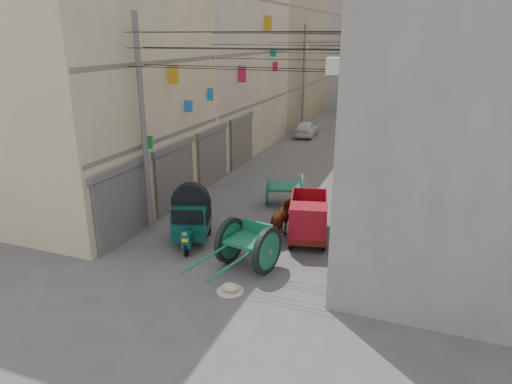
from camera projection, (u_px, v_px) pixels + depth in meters
The scene contains 18 objects.
ground at pixel (141, 340), 11.36m from camera, with size 140.00×140.00×0.00m, color #48474A.
building_row_left at pixel (276, 44), 42.11m from camera, with size 8.00×62.00×14.00m.
building_row_right at pixel (464, 45), 36.71m from camera, with size 8.00×62.00×14.00m.
end_cap_building at pixel (395, 41), 67.56m from camera, with size 22.00×10.00×13.00m, color gray.
shutters_left at pixel (196, 164), 21.37m from camera, with size 0.18×14.40×2.88m.
signboards at pixel (331, 97), 29.38m from camera, with size 8.22×40.52×5.67m.
ac_units at pixel (359, 27), 14.49m from camera, with size 0.70×6.55×3.35m.
utility_poles at pixel (314, 97), 25.08m from camera, with size 7.40×22.20×8.00m.
overhead_cables at pixel (303, 45), 21.89m from camera, with size 7.40×22.52×1.12m.
auto_rickshaw at pixel (191, 216), 16.55m from camera, with size 1.88×2.50×1.70m.
tonga_cart at pixel (248, 245), 14.70m from camera, with size 1.96×3.61×1.55m.
mini_truck at pixel (308, 222), 16.55m from camera, with size 1.94×3.16×1.66m.
second_cart at pixel (284, 189), 20.23m from camera, with size 1.96×1.84×1.42m.
feed_sack at pixel (230, 287), 13.50m from camera, with size 0.51×0.41×0.25m, color beige.
horse at pixel (284, 221), 16.80m from camera, with size 0.78×1.72×1.45m, color #5C2316.
distant_car_white at pixel (307, 128), 34.28m from camera, with size 1.37×3.41×1.16m, color white.
distant_car_grey at pixel (376, 125), 35.35m from camera, with size 1.33×3.82×1.26m, color #565B59.
distant_car_green at pixel (349, 108), 44.36m from camera, with size 1.53×3.76×1.09m, color #226442.
Camera 1 is at (6.10, -7.89, 7.18)m, focal length 32.00 mm.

